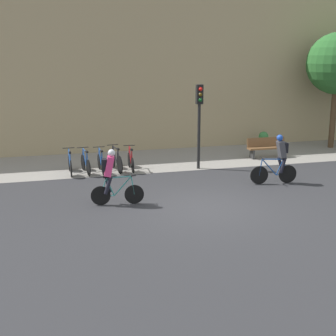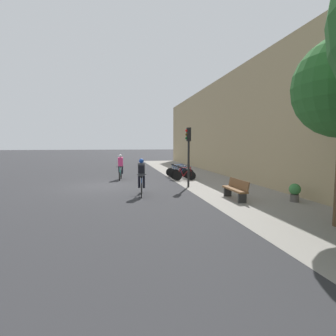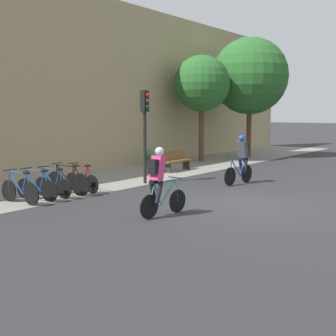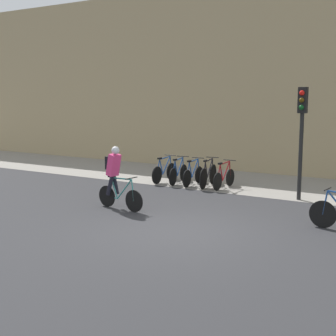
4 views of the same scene
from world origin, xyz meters
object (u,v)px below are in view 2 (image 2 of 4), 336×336
Objects in this scene: cyclist_grey at (141,176)px; parked_bike_3 at (182,173)px; parked_bike_2 at (180,173)px; parked_bike_0 at (177,171)px; cyclist_pink at (120,166)px; traffic_light_pole at (188,146)px; potted_plant at (295,192)px; parked_bike_4 at (185,175)px; bench at (236,189)px; parked_bike_1 at (178,172)px.

parked_bike_3 is (-5.32, 3.34, -0.53)m from cyclist_grey.
parked_bike_2 is 0.91× the size of parked_bike_3.
parked_bike_0 is 0.95× the size of parked_bike_3.
parked_bike_2 is 0.60m from parked_bike_3.
cyclist_pink reaches higher than parked_bike_0.
parked_bike_3 is 3.84m from traffic_light_pole.
traffic_light_pole is (3.28, -0.49, 1.93)m from parked_bike_3.
potted_plant is at bearing 19.10° from parked_bike_2.
bench is (6.30, 0.68, 0.10)m from parked_bike_4.
parked_bike_0 is at bearing -180.00° from parked_bike_2.
cyclist_pink is 4.48m from parked_bike_4.
cyclist_pink is 1.06× the size of parked_bike_0.
parked_bike_2 is at bearing 150.54° from cyclist_grey.
parked_bike_0 reaches higher than potted_plant.
cyclist_grey is 6.30m from parked_bike_3.
parked_bike_0 is 1.05× the size of parked_bike_2.
parked_bike_2 and parked_bike_4 have the same top height.
parked_bike_2 is (-5.91, 3.34, -0.57)m from cyclist_grey.
bench is at bearing 4.82° from parked_bike_1.
traffic_light_pole is (2.68, -0.49, 1.96)m from parked_bike_4.
parked_bike_1 is (0.60, 0.00, -0.00)m from parked_bike_0.
potted_plant is at bearing 36.81° from traffic_light_pole.
cyclist_pink is 9.13m from bench.
traffic_light_pole is 4.32× the size of potted_plant.
parked_bike_4 is 0.86× the size of bench.
cyclist_grey is 7.87m from parked_bike_0.
parked_bike_1 is at bearing 180.00° from parked_bike_4.
cyclist_grey is 5.81m from parked_bike_4.
traffic_light_pole reaches higher than parked_bike_4.
traffic_light_pole reaches higher than parked_bike_1.
parked_bike_4 is (0.59, -0.00, -0.04)m from parked_bike_3.
cyclist_pink reaches higher than bench.
traffic_light_pole reaches higher than parked_bike_3.
potted_plant is (9.63, 2.92, 0.05)m from parked_bike_0.
potted_plant is (0.94, 2.24, -0.04)m from bench.
bench is at bearing -112.88° from potted_plant.
cyclist_grey is 2.27× the size of potted_plant.
parked_bike_0 reaches higher than parked_bike_2.
cyclist_pink reaches higher than parked_bike_2.
parked_bike_0 is at bearing -163.12° from potted_plant.
cyclist_pink is at bearing -140.43° from potted_plant.
parked_bike_3 is 0.95× the size of bench.
cyclist_pink reaches higher than parked_bike_3.
parked_bike_1 is at bearing 152.83° from cyclist_grey.
parked_bike_0 is (-7.10, 3.34, -0.56)m from cyclist_grey.
potted_plant is at bearing 16.88° from parked_bike_0.
parked_bike_4 reaches higher than potted_plant.
bench reaches higher than potted_plant.
parked_bike_1 reaches higher than parked_bike_4.
cyclist_grey is 4.35m from bench.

